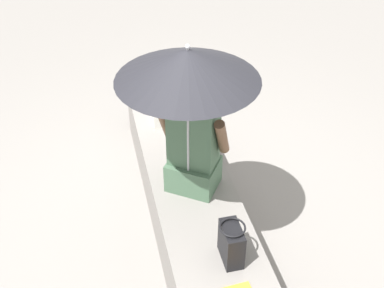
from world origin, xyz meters
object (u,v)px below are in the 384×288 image
at_px(handbag_black, 231,243).
at_px(tote_bag_canvas, 162,107).
at_px(person_seated, 193,142).
at_px(parasol, 188,65).

height_order(handbag_black, tote_bag_canvas, tote_bag_canvas).
relative_size(person_seated, tote_bag_canvas, 3.20).
xyz_separation_m(parasol, handbag_black, (0.62, 0.12, -0.89)).
bearing_deg(person_seated, parasol, -33.96).
relative_size(person_seated, handbag_black, 3.29).
relative_size(handbag_black, tote_bag_canvas, 0.97).
bearing_deg(tote_bag_canvas, person_seated, 4.43).
bearing_deg(parasol, person_seated, 146.04).
bearing_deg(tote_bag_canvas, parasol, 0.71).
distance_m(person_seated, handbag_black, 0.75).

